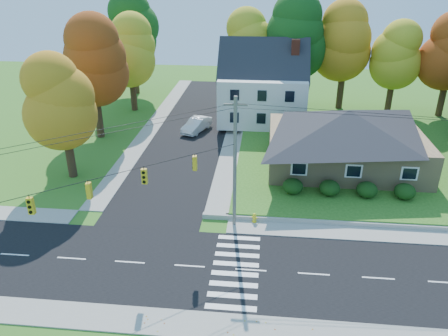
# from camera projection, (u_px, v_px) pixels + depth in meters

# --- Properties ---
(ground) EXTENTS (120.00, 120.00, 0.00)m
(ground) POSITION_uv_depth(u_px,v_px,m) (251.00, 270.00, 28.09)
(ground) COLOR #3D7923
(road_main) EXTENTS (90.00, 8.00, 0.02)m
(road_main) POSITION_uv_depth(u_px,v_px,m) (251.00, 270.00, 28.08)
(road_main) COLOR black
(road_main) RESTS_ON ground
(road_cross) EXTENTS (8.00, 44.00, 0.02)m
(road_cross) POSITION_uv_depth(u_px,v_px,m) (194.00, 127.00, 52.18)
(road_cross) COLOR black
(road_cross) RESTS_ON ground
(sidewalk_north) EXTENTS (90.00, 2.00, 0.08)m
(sidewalk_north) POSITION_uv_depth(u_px,v_px,m) (254.00, 227.00, 32.56)
(sidewalk_north) COLOR #9C9A90
(sidewalk_north) RESTS_ON ground
(sidewalk_south) EXTENTS (90.00, 2.00, 0.08)m
(sidewalk_south) POSITION_uv_depth(u_px,v_px,m) (247.00, 328.00, 23.58)
(sidewalk_south) COLOR #9C9A90
(sidewalk_south) RESTS_ON ground
(lawn) EXTENTS (30.00, 30.00, 0.50)m
(lawn) POSITION_uv_depth(u_px,v_px,m) (384.00, 149.00, 45.67)
(lawn) COLOR #3D7923
(lawn) RESTS_ON ground
(ranch_house) EXTENTS (14.60, 10.60, 5.40)m
(ranch_house) POSITION_uv_depth(u_px,v_px,m) (346.00, 137.00, 40.33)
(ranch_house) COLOR tan
(ranch_house) RESTS_ON lawn
(colonial_house) EXTENTS (10.40, 8.40, 9.60)m
(colonial_house) POSITION_uv_depth(u_px,v_px,m) (263.00, 87.00, 51.28)
(colonial_house) COLOR silver
(colonial_house) RESTS_ON lawn
(hedge_row) EXTENTS (10.70, 1.70, 1.27)m
(hedge_row) POSITION_uv_depth(u_px,v_px,m) (348.00, 189.00, 35.72)
(hedge_row) COLOR #163A10
(hedge_row) RESTS_ON lawn
(traffic_infrastructure) EXTENTS (38.10, 10.66, 10.00)m
(traffic_infrastructure) POSITION_uv_depth(u_px,v_px,m) (252.00, 190.00, 27.11)
(traffic_infrastructure) COLOR #666059
(traffic_infrastructure) RESTS_ON ground
(tree_lot_0) EXTENTS (6.72, 6.72, 12.51)m
(tree_lot_0) POSITION_uv_depth(u_px,v_px,m) (249.00, 46.00, 55.26)
(tree_lot_0) COLOR #3F2A19
(tree_lot_0) RESTS_ON lawn
(tree_lot_1) EXTENTS (7.84, 7.84, 14.60)m
(tree_lot_1) POSITION_uv_depth(u_px,v_px,m) (298.00, 37.00, 53.25)
(tree_lot_1) COLOR #3F2A19
(tree_lot_1) RESTS_ON lawn
(tree_lot_2) EXTENTS (7.28, 7.28, 13.56)m
(tree_lot_2) POSITION_uv_depth(u_px,v_px,m) (346.00, 42.00, 53.88)
(tree_lot_2) COLOR #3F2A19
(tree_lot_2) RESTS_ON lawn
(tree_lot_3) EXTENTS (6.16, 6.16, 11.47)m
(tree_lot_3) POSITION_uv_depth(u_px,v_px,m) (396.00, 55.00, 53.00)
(tree_lot_3) COLOR #3F2A19
(tree_lot_3) RESTS_ON lawn
(tree_west_0) EXTENTS (6.16, 6.16, 11.47)m
(tree_west_0) POSITION_uv_depth(u_px,v_px,m) (61.00, 101.00, 37.35)
(tree_west_0) COLOR #3F2A19
(tree_west_0) RESTS_ON ground
(tree_west_1) EXTENTS (7.28, 7.28, 13.56)m
(tree_west_1) POSITION_uv_depth(u_px,v_px,m) (91.00, 61.00, 45.87)
(tree_west_1) COLOR #3F2A19
(tree_west_1) RESTS_ON ground
(tree_west_2) EXTENTS (6.72, 6.72, 12.51)m
(tree_west_2) POSITION_uv_depth(u_px,v_px,m) (129.00, 50.00, 55.04)
(tree_west_2) COLOR #3F2A19
(tree_west_2) RESTS_ON ground
(tree_west_3) EXTENTS (7.84, 7.84, 14.60)m
(tree_west_3) POSITION_uv_depth(u_px,v_px,m) (132.00, 30.00, 61.85)
(tree_west_3) COLOR #3F2A19
(tree_west_3) RESTS_ON ground
(white_car) EXTENTS (3.20, 5.04, 1.57)m
(white_car) POSITION_uv_depth(u_px,v_px,m) (197.00, 125.00, 50.65)
(white_car) COLOR silver
(white_car) RESTS_ON road_cross
(fire_hydrant) EXTENTS (0.47, 0.36, 0.81)m
(fire_hydrant) POSITION_uv_depth(u_px,v_px,m) (254.00, 218.00, 33.04)
(fire_hydrant) COLOR yellow
(fire_hydrant) RESTS_ON ground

